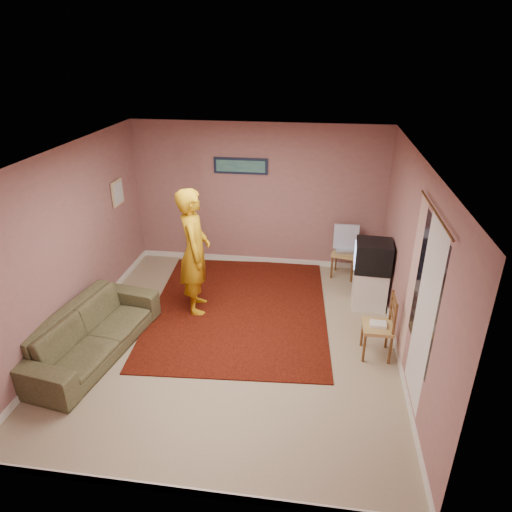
# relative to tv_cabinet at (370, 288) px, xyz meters

# --- Properties ---
(ground) EXTENTS (5.00, 5.00, 0.00)m
(ground) POSITION_rel_tv_cabinet_xyz_m (-1.95, -1.17, -0.32)
(ground) COLOR tan
(ground) RESTS_ON ground
(wall_back) EXTENTS (4.50, 0.02, 2.60)m
(wall_back) POSITION_rel_tv_cabinet_xyz_m (-1.95, 1.33, 0.98)
(wall_back) COLOR #9E6E68
(wall_back) RESTS_ON ground
(wall_front) EXTENTS (4.50, 0.02, 2.60)m
(wall_front) POSITION_rel_tv_cabinet_xyz_m (-1.95, -3.67, 0.98)
(wall_front) COLOR #9E6E68
(wall_front) RESTS_ON ground
(wall_left) EXTENTS (0.02, 5.00, 2.60)m
(wall_left) POSITION_rel_tv_cabinet_xyz_m (-4.20, -1.17, 0.98)
(wall_left) COLOR #9E6E68
(wall_left) RESTS_ON ground
(wall_right) EXTENTS (0.02, 5.00, 2.60)m
(wall_right) POSITION_rel_tv_cabinet_xyz_m (0.30, -1.17, 0.98)
(wall_right) COLOR #9E6E68
(wall_right) RESTS_ON ground
(ceiling) EXTENTS (4.50, 5.00, 0.02)m
(ceiling) POSITION_rel_tv_cabinet_xyz_m (-1.95, -1.17, 2.28)
(ceiling) COLOR white
(ceiling) RESTS_ON wall_back
(baseboard_back) EXTENTS (4.50, 0.02, 0.10)m
(baseboard_back) POSITION_rel_tv_cabinet_xyz_m (-1.95, 1.32, -0.27)
(baseboard_back) COLOR white
(baseboard_back) RESTS_ON ground
(baseboard_front) EXTENTS (4.50, 0.02, 0.10)m
(baseboard_front) POSITION_rel_tv_cabinet_xyz_m (-1.95, -3.66, -0.27)
(baseboard_front) COLOR white
(baseboard_front) RESTS_ON ground
(baseboard_left) EXTENTS (0.02, 5.00, 0.10)m
(baseboard_left) POSITION_rel_tv_cabinet_xyz_m (-4.19, -1.17, -0.27)
(baseboard_left) COLOR white
(baseboard_left) RESTS_ON ground
(baseboard_right) EXTENTS (0.02, 5.00, 0.10)m
(baseboard_right) POSITION_rel_tv_cabinet_xyz_m (0.29, -1.17, -0.27)
(baseboard_right) COLOR white
(baseboard_right) RESTS_ON ground
(window) EXTENTS (0.01, 1.10, 1.50)m
(window) POSITION_rel_tv_cabinet_xyz_m (0.29, -2.07, 1.13)
(window) COLOR black
(window) RESTS_ON wall_right
(curtain_sheer) EXTENTS (0.01, 0.75, 2.10)m
(curtain_sheer) POSITION_rel_tv_cabinet_xyz_m (0.28, -2.22, 0.93)
(curtain_sheer) COLOR white
(curtain_sheer) RESTS_ON wall_right
(curtain_floral) EXTENTS (0.01, 0.35, 2.10)m
(curtain_floral) POSITION_rel_tv_cabinet_xyz_m (0.26, -1.52, 0.93)
(curtain_floral) COLOR beige
(curtain_floral) RESTS_ON wall_right
(curtain_rod) EXTENTS (0.02, 1.40, 0.02)m
(curtain_rod) POSITION_rel_tv_cabinet_xyz_m (0.25, -2.07, 2.00)
(curtain_rod) COLOR brown
(curtain_rod) RESTS_ON wall_right
(picture_back) EXTENTS (0.95, 0.04, 0.28)m
(picture_back) POSITION_rel_tv_cabinet_xyz_m (-2.25, 1.29, 1.53)
(picture_back) COLOR #131C35
(picture_back) RESTS_ON wall_back
(picture_left) EXTENTS (0.04, 0.38, 0.42)m
(picture_left) POSITION_rel_tv_cabinet_xyz_m (-4.17, 0.43, 1.23)
(picture_left) COLOR beige
(picture_left) RESTS_ON wall_left
(area_rug) EXTENTS (2.91, 3.53, 0.02)m
(area_rug) POSITION_rel_tv_cabinet_xyz_m (-2.01, -0.39, -0.31)
(area_rug) COLOR black
(area_rug) RESTS_ON ground
(tv_cabinet) EXTENTS (0.50, 0.46, 0.64)m
(tv_cabinet) POSITION_rel_tv_cabinet_xyz_m (0.00, 0.00, 0.00)
(tv_cabinet) COLOR white
(tv_cabinet) RESTS_ON ground
(crt_tv) EXTENTS (0.57, 0.51, 0.47)m
(crt_tv) POSITION_rel_tv_cabinet_xyz_m (-0.01, 0.00, 0.55)
(crt_tv) COLOR black
(crt_tv) RESTS_ON tv_cabinet
(chair_a) EXTENTS (0.49, 0.48, 0.50)m
(chair_a) POSITION_rel_tv_cabinet_xyz_m (-0.36, 0.98, 0.24)
(chair_a) COLOR tan
(chair_a) RESTS_ON ground
(dvd_player) EXTENTS (0.36, 0.27, 0.06)m
(dvd_player) POSITION_rel_tv_cabinet_xyz_m (-0.36, 0.98, 0.18)
(dvd_player) COLOR #BDBCC2
(dvd_player) RESTS_ON chair_a
(blue_throw) EXTENTS (0.43, 0.05, 0.45)m
(blue_throw) POSITION_rel_tv_cabinet_xyz_m (-0.36, 1.03, 0.42)
(blue_throw) COLOR #8FA6EA
(blue_throw) RESTS_ON chair_a
(chair_b) EXTENTS (0.39, 0.41, 0.49)m
(chair_b) POSITION_rel_tv_cabinet_xyz_m (-0.01, -1.27, 0.23)
(chair_b) COLOR tan
(chair_b) RESTS_ON ground
(game_console) EXTENTS (0.21, 0.16, 0.04)m
(game_console) POSITION_rel_tv_cabinet_xyz_m (-0.01, -1.27, 0.16)
(game_console) COLOR white
(game_console) RESTS_ON chair_b
(sofa) EXTENTS (1.19, 2.29, 0.64)m
(sofa) POSITION_rel_tv_cabinet_xyz_m (-3.75, -1.75, -0.00)
(sofa) COLOR brown
(sofa) RESTS_ON ground
(person) EXTENTS (0.62, 0.80, 1.96)m
(person) POSITION_rel_tv_cabinet_xyz_m (-2.66, -0.46, 0.66)
(person) COLOR #C38D12
(person) RESTS_ON ground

